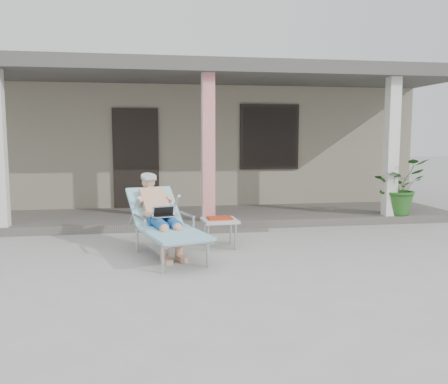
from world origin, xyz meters
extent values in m
plane|color=#9E9E99|center=(0.00, 0.00, 0.00)|extent=(60.00, 60.00, 0.00)
cube|color=gray|center=(0.00, 6.50, 1.50)|extent=(10.00, 5.00, 3.00)
cube|color=#474442|center=(0.00, 6.50, 3.15)|extent=(10.40, 5.40, 0.30)
cube|color=black|center=(-1.30, 3.97, 1.20)|extent=(0.95, 0.06, 2.10)
cube|color=black|center=(1.60, 3.97, 1.65)|extent=(1.20, 0.06, 1.30)
cube|color=black|center=(1.60, 3.96, 1.65)|extent=(1.32, 0.05, 1.42)
cube|color=#605B56|center=(0.00, 3.00, 0.07)|extent=(10.00, 2.00, 0.15)
cube|color=red|center=(0.00, 2.15, 1.45)|extent=(0.22, 0.22, 2.61)
cube|color=silver|center=(3.50, 2.15, 1.45)|extent=(0.22, 0.22, 2.61)
cube|color=#474442|center=(0.00, 3.00, 2.88)|extent=(10.00, 2.30, 0.24)
cube|color=#605B56|center=(0.00, 1.85, 0.04)|extent=(2.00, 0.30, 0.07)
cylinder|color=#B7B7BC|center=(-0.92, -0.54, 0.18)|extent=(0.04, 0.04, 0.36)
cylinder|color=#B7B7BC|center=(-0.35, -0.38, 0.18)|extent=(0.04, 0.04, 0.36)
cylinder|color=#B7B7BC|center=(-1.24, 0.58, 0.18)|extent=(0.04, 0.04, 0.36)
cylinder|color=#B7B7BC|center=(-0.67, 0.75, 0.18)|extent=(0.04, 0.04, 0.36)
cube|color=#B7B7BC|center=(-0.75, -0.04, 0.37)|extent=(0.90, 1.29, 0.03)
cube|color=#7EC3C1|center=(-0.75, -0.04, 0.39)|extent=(1.00, 1.35, 0.04)
cube|color=#B7B7BC|center=(-0.99, 0.78, 0.60)|extent=(0.73, 0.70, 0.47)
cube|color=#7EC3C1|center=(-0.99, 0.78, 0.63)|extent=(0.84, 0.79, 0.54)
cylinder|color=#A3A3A5|center=(-1.07, 1.04, 1.05)|extent=(0.29, 0.29, 0.12)
cube|color=silver|center=(-0.87, 0.36, 0.56)|extent=(0.37, 0.30, 0.22)
cube|color=beige|center=(-0.02, 0.70, 0.41)|extent=(0.55, 0.55, 0.04)
cylinder|color=#B7B7BC|center=(-0.23, 0.50, 0.19)|extent=(0.04, 0.04, 0.39)
cylinder|color=#B7B7BC|center=(0.18, 0.50, 0.19)|extent=(0.04, 0.04, 0.39)
cylinder|color=#B7B7BC|center=(-0.23, 0.91, 0.19)|extent=(0.04, 0.04, 0.39)
cylinder|color=#B7B7BC|center=(0.18, 0.91, 0.19)|extent=(0.04, 0.04, 0.39)
cube|color=#B03212|center=(-0.02, 0.70, 0.44)|extent=(0.38, 0.29, 0.03)
cube|color=black|center=(-0.02, 0.83, 0.44)|extent=(0.36, 0.05, 0.04)
imported|color=#26591E|center=(3.74, 2.25, 0.70)|extent=(1.17, 1.08, 1.09)
camera|label=1|loc=(-1.10, -6.22, 1.66)|focal=38.00mm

